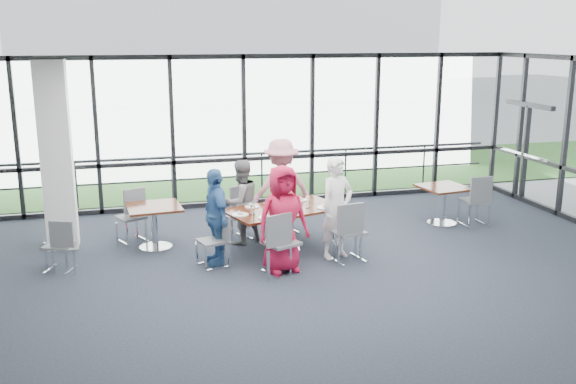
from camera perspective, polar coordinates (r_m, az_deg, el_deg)
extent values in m
cube|color=#1F222F|center=(9.36, 2.15, -8.76)|extent=(12.00, 10.00, 0.02)
cube|color=white|center=(8.65, 2.34, 11.28)|extent=(12.00, 10.00, 0.04)
cube|color=silver|center=(4.58, 21.29, -12.76)|extent=(12.00, 0.10, 3.20)
cube|color=white|center=(13.65, -3.92, 5.42)|extent=(12.00, 0.10, 3.20)
cube|color=black|center=(14.96, 20.34, 3.19)|extent=(0.12, 1.60, 2.10)
cube|color=white|center=(11.49, -19.88, 3.05)|extent=(0.50, 0.50, 3.20)
cube|color=gray|center=(18.79, -6.75, 2.64)|extent=(80.00, 70.00, 0.02)
cube|color=#2A5724|center=(16.84, -5.78, 1.48)|extent=(80.00, 5.00, 0.01)
cube|color=silver|center=(40.80, -5.71, 12.90)|extent=(24.00, 10.00, 6.00)
cylinder|color=#2D2D33|center=(14.43, -4.31, 1.43)|extent=(12.00, 0.06, 0.06)
cube|color=black|center=(10.77, -0.41, -1.54)|extent=(2.12, 1.55, 0.04)
cylinder|color=silver|center=(10.88, -0.40, -3.45)|extent=(0.12, 0.12, 0.71)
cylinder|color=silver|center=(10.98, -0.40, -5.15)|extent=(0.56, 0.56, 0.03)
cube|color=black|center=(11.14, -11.85, -1.32)|extent=(0.96, 0.96, 0.04)
cylinder|color=silver|center=(11.24, -11.75, -3.17)|extent=(0.12, 0.12, 0.71)
cube|color=black|center=(12.67, 13.68, 0.40)|extent=(0.96, 0.96, 0.04)
cylinder|color=silver|center=(12.76, 13.58, -1.24)|extent=(0.12, 0.12, 0.71)
imported|color=#BA1337|center=(9.82, -0.47, -2.41)|extent=(0.89, 0.66, 1.67)
imported|color=white|center=(10.47, 4.36, -1.42)|extent=(0.73, 0.62, 1.68)
imported|color=slate|center=(11.20, -4.21, -0.89)|extent=(0.85, 0.72, 1.49)
imported|color=#CE7B8A|center=(11.59, -0.62, 0.37)|extent=(1.22, 0.74, 1.78)
imported|color=#3666A3|center=(10.25, -6.46, -2.17)|extent=(0.64, 0.98, 1.55)
cylinder|color=white|center=(10.19, -1.91, -2.29)|extent=(0.27, 0.27, 0.01)
cylinder|color=white|center=(10.79, 3.32, -1.39)|extent=(0.28, 0.28, 0.01)
cylinder|color=white|center=(10.84, -3.24, -1.32)|extent=(0.24, 0.24, 0.01)
cylinder|color=white|center=(11.26, 1.09, -0.72)|extent=(0.25, 0.25, 0.01)
cylinder|color=white|center=(10.38, -4.27, -2.02)|extent=(0.27, 0.27, 0.01)
cylinder|color=white|center=(10.45, -0.88, -1.56)|extent=(0.06, 0.06, 0.13)
cylinder|color=white|center=(10.73, 1.79, -1.15)|extent=(0.06, 0.06, 0.13)
cylinder|color=white|center=(11.00, -0.60, -0.77)|extent=(0.06, 0.06, 0.13)
cylinder|color=white|center=(10.36, -3.14, -1.64)|extent=(0.08, 0.08, 0.15)
cube|color=beige|center=(10.36, -0.18, -2.04)|extent=(0.35, 0.33, 0.00)
cube|color=beige|center=(10.99, 4.06, -1.15)|extent=(0.33, 0.29, 0.00)
cube|color=beige|center=(11.15, -0.65, -0.90)|extent=(0.35, 0.33, 0.00)
cube|color=black|center=(10.84, -0.47, -1.23)|extent=(0.10, 0.07, 0.04)
cylinder|color=#9B170C|center=(10.78, -0.31, -0.92)|extent=(0.06, 0.06, 0.18)
cylinder|color=#267437|center=(10.79, -0.29, -0.86)|extent=(0.05, 0.05, 0.20)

